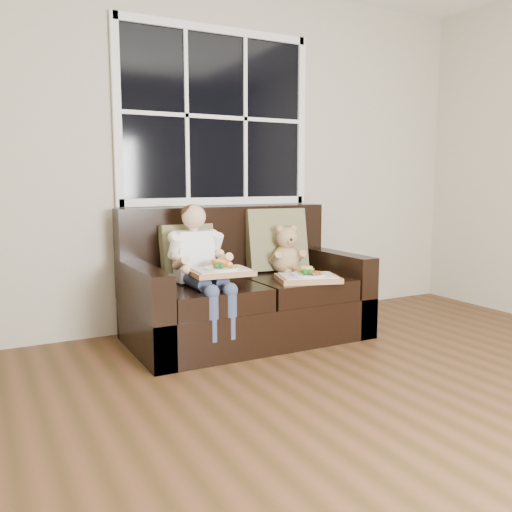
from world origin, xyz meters
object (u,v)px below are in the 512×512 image
tray_right (308,277)px  tray_left (221,270)px  teddy_bear (286,253)px  loveseat (243,296)px  child (199,257)px

tray_right → tray_left: bearing=-165.3°
tray_right → teddy_bear: bearing=102.2°
tray_right → loveseat: bearing=151.7°
teddy_bear → loveseat: bearing=-172.1°
child → tray_left: 0.22m
loveseat → tray_left: (-0.32, -0.32, 0.27)m
teddy_bear → tray_right: (-0.03, -0.35, -0.12)m
child → tray_right: size_ratio=1.67×
loveseat → child: size_ratio=2.02×
tray_left → teddy_bear: bearing=28.8°
tray_right → child: bearing=179.9°
tray_left → tray_right: bearing=1.4°
teddy_bear → tray_right: bearing=-87.2°
teddy_bear → tray_left: bearing=-147.3°
loveseat → tray_right: size_ratio=3.37×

